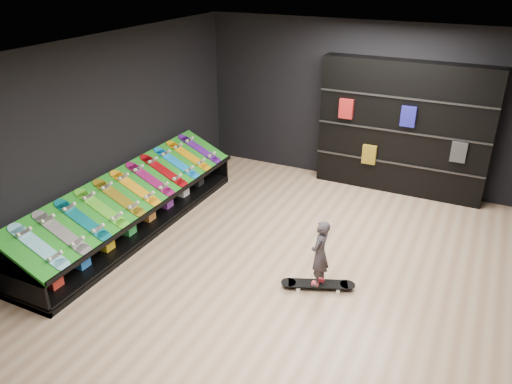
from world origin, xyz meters
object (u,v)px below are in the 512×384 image
at_px(display_rack, 135,215).
at_px(floor_skateboard, 318,286).
at_px(back_shelving, 403,129).
at_px(child, 319,265).

bearing_deg(display_rack, floor_skateboard, -4.37).
relative_size(back_shelving, child, 5.40).
xyz_separation_m(back_shelving, child, (-0.28, -3.56, -0.83)).
xyz_separation_m(display_rack, back_shelving, (3.45, 3.32, 0.95)).
xyz_separation_m(floor_skateboard, child, (0.00, 0.00, 0.32)).
bearing_deg(child, floor_skateboard, 180.00).
distance_m(display_rack, floor_skateboard, 3.19).
bearing_deg(back_shelving, floor_skateboard, -94.41).
relative_size(display_rack, back_shelving, 1.50).
distance_m(display_rack, child, 3.19).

